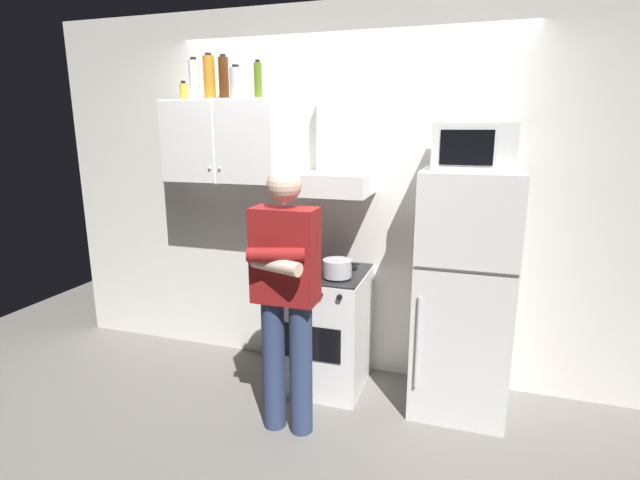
{
  "coord_description": "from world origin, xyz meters",
  "views": [
    {
      "loc": [
        0.9,
        -2.83,
        1.85
      ],
      "look_at": [
        0.0,
        0.0,
        1.15
      ],
      "focal_mm": 26.77,
      "sensor_mm": 36.0,
      "label": 1
    }
  ],
  "objects_px": {
    "person_standing": "(286,293)",
    "bottle_olive_oil": "(258,80)",
    "upper_cabinet": "(226,142)",
    "stove_oven": "(324,328)",
    "bottle_spice_jar": "(184,91)",
    "bottle_rum_dark": "(224,78)",
    "bottle_vodka_clear": "(194,80)",
    "refrigerator": "(463,294)",
    "cooking_pot": "(337,268)",
    "bottle_liquor_amber": "(209,78)",
    "range_hood": "(330,165)",
    "bottle_canister_steel": "(236,83)",
    "microwave": "(474,146)"
  },
  "relations": [
    {
      "from": "bottle_rum_dark",
      "to": "bottle_vodka_clear",
      "type": "relative_size",
      "value": 1.06
    },
    {
      "from": "upper_cabinet",
      "to": "bottle_vodka_clear",
      "type": "height_order",
      "value": "bottle_vodka_clear"
    },
    {
      "from": "stove_oven",
      "to": "bottle_rum_dark",
      "type": "relative_size",
      "value": 2.81
    },
    {
      "from": "cooking_pot",
      "to": "bottle_liquor_amber",
      "type": "distance_m",
      "value": 1.66
    },
    {
      "from": "person_standing",
      "to": "bottle_vodka_clear",
      "type": "bearing_deg",
      "value": 143.91
    },
    {
      "from": "bottle_liquor_amber",
      "to": "bottle_spice_jar",
      "type": "xyz_separation_m",
      "value": [
        -0.19,
        -0.04,
        -0.09
      ]
    },
    {
      "from": "bottle_spice_jar",
      "to": "bottle_canister_steel",
      "type": "height_order",
      "value": "bottle_canister_steel"
    },
    {
      "from": "refrigerator",
      "to": "bottle_spice_jar",
      "type": "height_order",
      "value": "bottle_spice_jar"
    },
    {
      "from": "microwave",
      "to": "bottle_spice_jar",
      "type": "height_order",
      "value": "bottle_spice_jar"
    },
    {
      "from": "stove_oven",
      "to": "bottle_olive_oil",
      "type": "bearing_deg",
      "value": 166.25
    },
    {
      "from": "range_hood",
      "to": "microwave",
      "type": "distance_m",
      "value": 0.97
    },
    {
      "from": "bottle_canister_steel",
      "to": "bottle_vodka_clear",
      "type": "distance_m",
      "value": 0.33
    },
    {
      "from": "upper_cabinet",
      "to": "cooking_pot",
      "type": "bearing_deg",
      "value": -14.73
    },
    {
      "from": "cooking_pot",
      "to": "bottle_spice_jar",
      "type": "height_order",
      "value": "bottle_spice_jar"
    },
    {
      "from": "person_standing",
      "to": "bottle_vodka_clear",
      "type": "relative_size",
      "value": 5.6
    },
    {
      "from": "upper_cabinet",
      "to": "stove_oven",
      "type": "distance_m",
      "value": 1.55
    },
    {
      "from": "cooking_pot",
      "to": "range_hood",
      "type": "bearing_deg",
      "value": 117.88
    },
    {
      "from": "refrigerator",
      "to": "bottle_olive_oil",
      "type": "height_order",
      "value": "bottle_olive_oil"
    },
    {
      "from": "bottle_vodka_clear",
      "to": "person_standing",
      "type": "bearing_deg",
      "value": -36.09
    },
    {
      "from": "bottle_olive_oil",
      "to": "bottle_rum_dark",
      "type": "relative_size",
      "value": 0.84
    },
    {
      "from": "person_standing",
      "to": "bottle_canister_steel",
      "type": "relative_size",
      "value": 7.1
    },
    {
      "from": "person_standing",
      "to": "bottle_rum_dark",
      "type": "bearing_deg",
      "value": 135.11
    },
    {
      "from": "microwave",
      "to": "bottle_rum_dark",
      "type": "xyz_separation_m",
      "value": [
        -1.75,
        0.13,
        0.46
      ]
    },
    {
      "from": "bottle_liquor_amber",
      "to": "bottle_spice_jar",
      "type": "relative_size",
      "value": 2.41
    },
    {
      "from": "bottle_rum_dark",
      "to": "refrigerator",
      "type": "bearing_deg",
      "value": -4.72
    },
    {
      "from": "bottle_rum_dark",
      "to": "stove_oven",
      "type": "bearing_deg",
      "value": -10.26
    },
    {
      "from": "cooking_pot",
      "to": "person_standing",
      "type": "bearing_deg",
      "value": -110.3
    },
    {
      "from": "stove_oven",
      "to": "bottle_liquor_amber",
      "type": "distance_m",
      "value": 2.0
    },
    {
      "from": "refrigerator",
      "to": "bottle_rum_dark",
      "type": "bearing_deg",
      "value": 175.28
    },
    {
      "from": "stove_oven",
      "to": "bottle_liquor_amber",
      "type": "xyz_separation_m",
      "value": [
        -0.91,
        0.13,
        1.77
      ]
    },
    {
      "from": "bottle_spice_jar",
      "to": "stove_oven",
      "type": "bearing_deg",
      "value": -4.71
    },
    {
      "from": "bottle_spice_jar",
      "to": "range_hood",
      "type": "bearing_deg",
      "value": 1.83
    },
    {
      "from": "person_standing",
      "to": "bottle_liquor_amber",
      "type": "distance_m",
      "value": 1.73
    },
    {
      "from": "cooking_pot",
      "to": "refrigerator",
      "type": "bearing_deg",
      "value": 8.32
    },
    {
      "from": "range_hood",
      "to": "bottle_spice_jar",
      "type": "relative_size",
      "value": 5.6
    },
    {
      "from": "bottle_canister_steel",
      "to": "person_standing",
      "type": "bearing_deg",
      "value": -48.06
    },
    {
      "from": "bottle_liquor_amber",
      "to": "bottle_olive_oil",
      "type": "relative_size",
      "value": 1.23
    },
    {
      "from": "bottle_olive_oil",
      "to": "bottle_vodka_clear",
      "type": "xyz_separation_m",
      "value": [
        -0.49,
        -0.03,
        0.02
      ]
    },
    {
      "from": "bottle_olive_oil",
      "to": "bottle_vodka_clear",
      "type": "bearing_deg",
      "value": -176.53
    },
    {
      "from": "bottle_rum_dark",
      "to": "person_standing",
      "type": "bearing_deg",
      "value": -44.89
    },
    {
      "from": "person_standing",
      "to": "bottle_olive_oil",
      "type": "height_order",
      "value": "bottle_olive_oil"
    },
    {
      "from": "refrigerator",
      "to": "stove_oven",
      "type": "bearing_deg",
      "value": -179.96
    },
    {
      "from": "person_standing",
      "to": "bottle_olive_oil",
      "type": "xyz_separation_m",
      "value": [
        -0.48,
        0.73,
        1.27
      ]
    },
    {
      "from": "refrigerator",
      "to": "person_standing",
      "type": "height_order",
      "value": "person_standing"
    },
    {
      "from": "bottle_spice_jar",
      "to": "person_standing",
      "type": "bearing_deg",
      "value": -33.38
    },
    {
      "from": "range_hood",
      "to": "bottle_rum_dark",
      "type": "bearing_deg",
      "value": 178.65
    },
    {
      "from": "microwave",
      "to": "bottle_canister_steel",
      "type": "height_order",
      "value": "bottle_canister_steel"
    },
    {
      "from": "bottle_canister_steel",
      "to": "bottle_rum_dark",
      "type": "distance_m",
      "value": 0.13
    },
    {
      "from": "bottle_rum_dark",
      "to": "bottle_vodka_clear",
      "type": "xyz_separation_m",
      "value": [
        -0.21,
        -0.05,
        -0.01
      ]
    },
    {
      "from": "upper_cabinet",
      "to": "refrigerator",
      "type": "xyz_separation_m",
      "value": [
        1.75,
        -0.12,
        -0.95
      ]
    }
  ]
}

